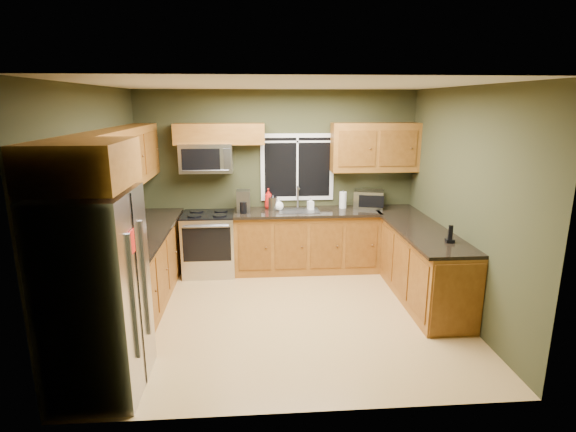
{
  "coord_description": "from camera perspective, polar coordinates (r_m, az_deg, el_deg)",
  "views": [
    {
      "loc": [
        -0.35,
        -5.01,
        2.52
      ],
      "look_at": [
        0.05,
        0.35,
        1.15
      ],
      "focal_mm": 28.0,
      "sensor_mm": 36.0,
      "label": 1
    }
  ],
  "objects": [
    {
      "name": "paper_towel_roll",
      "position": [
        6.91,
        6.98,
        2.04
      ],
      "size": [
        0.14,
        0.14,
        0.28
      ],
      "color": "white",
      "rests_on": "countertop_back"
    },
    {
      "name": "soap_bottle_c",
      "position": [
        6.73,
        -1.19,
        1.53
      ],
      "size": [
        0.17,
        0.17,
        0.19
      ],
      "primitive_type": "imported",
      "rotation": [
        0.0,
        0.0,
        0.18
      ],
      "color": "white",
      "rests_on": "countertop_back"
    },
    {
      "name": "kettle",
      "position": [
        6.72,
        -1.92,
        1.65
      ],
      "size": [
        0.14,
        0.14,
        0.24
      ],
      "color": "#B7B7BC",
      "rests_on": "countertop_back"
    },
    {
      "name": "right_wall",
      "position": [
        5.7,
        21.31,
        1.46
      ],
      "size": [
        0.0,
        3.6,
        3.6
      ],
      "primitive_type": "plane",
      "rotation": [
        1.57,
        0.0,
        -1.57
      ],
      "color": "#32331C",
      "rests_on": "ground"
    },
    {
      "name": "range",
      "position": [
        6.83,
        -9.97,
        -3.4
      ],
      "size": [
        0.76,
        0.69,
        0.94
      ],
      "color": "#B7B7BC",
      "rests_on": "ground"
    },
    {
      "name": "base_cabinets_back",
      "position": [
        6.87,
        2.32,
        -3.25
      ],
      "size": [
        2.17,
        0.6,
        0.9
      ],
      "primitive_type": "cube",
      "color": "brown",
      "rests_on": "ground"
    },
    {
      "name": "refrigerator",
      "position": [
        4.28,
        -23.15,
        -9.15
      ],
      "size": [
        0.74,
        0.9,
        1.8
      ],
      "color": "#B7B7BC",
      "rests_on": "ground"
    },
    {
      "name": "cordless_phone",
      "position": [
        5.52,
        19.88,
        -2.55
      ],
      "size": [
        0.1,
        0.1,
        0.2
      ],
      "color": "black",
      "rests_on": "countertop_peninsula"
    },
    {
      "name": "microwave",
      "position": [
        6.7,
        -10.32,
        7.29
      ],
      "size": [
        0.76,
        0.41,
        0.42
      ],
      "color": "#B7B7BC",
      "rests_on": "back_wall"
    },
    {
      "name": "front_wall",
      "position": [
        3.43,
        1.86,
        -5.6
      ],
      "size": [
        4.2,
        0.0,
        4.2
      ],
      "primitive_type": "plane",
      "rotation": [
        -1.57,
        0.0,
        0.0
      ],
      "color": "#32331C",
      "rests_on": "ground"
    },
    {
      "name": "upper_cabinets_back_right",
      "position": [
        6.92,
        10.96,
        8.56
      ],
      "size": [
        1.3,
        0.33,
        0.72
      ],
      "primitive_type": "cube",
      "color": "brown",
      "rests_on": "back_wall"
    },
    {
      "name": "soap_bottle_b",
      "position": [
        6.77,
        2.88,
        1.61
      ],
      "size": [
        0.1,
        0.1,
        0.19
      ],
      "primitive_type": "imported",
      "rotation": [
        0.0,
        0.0,
        0.19
      ],
      "color": "white",
      "rests_on": "countertop_back"
    },
    {
      "name": "toaster_oven",
      "position": [
        6.98,
        10.19,
        2.12
      ],
      "size": [
        0.51,
        0.44,
        0.27
      ],
      "color": "#B7B7BC",
      "rests_on": "countertop_back"
    },
    {
      "name": "upper_cabinets_left",
      "position": [
        5.75,
        -20.4,
        6.82
      ],
      "size": [
        0.33,
        2.65,
        0.72
      ],
      "primitive_type": "cube",
      "color": "brown",
      "rests_on": "left_wall"
    },
    {
      "name": "countertop_back",
      "position": [
        6.72,
        2.39,
        0.51
      ],
      "size": [
        2.17,
        0.65,
        0.04
      ],
      "primitive_type": "cube",
      "color": "black",
      "rests_on": "base_cabinets_back"
    },
    {
      "name": "window",
      "position": [
        6.89,
        1.19,
        6.22
      ],
      "size": [
        1.12,
        0.03,
        1.02
      ],
      "color": "white",
      "rests_on": "back_wall"
    },
    {
      "name": "soap_bottle_a",
      "position": [
        6.86,
        -2.51,
        2.26
      ],
      "size": [
        0.13,
        0.13,
        0.3
      ],
      "primitive_type": "imported",
      "rotation": [
        0.0,
        0.0,
        -0.16
      ],
      "color": "red",
      "rests_on": "countertop_back"
    },
    {
      "name": "coffee_maker",
      "position": [
        6.63,
        -5.69,
        1.78
      ],
      "size": [
        0.2,
        0.27,
        0.32
      ],
      "color": "slate",
      "rests_on": "countertop_back"
    },
    {
      "name": "base_cabinets_peninsula",
      "position": [
        6.3,
        16.01,
        -5.45
      ],
      "size": [
        0.6,
        2.52,
        0.9
      ],
      "color": "brown",
      "rests_on": "ground"
    },
    {
      "name": "sink",
      "position": [
        6.72,
        1.4,
        0.8
      ],
      "size": [
        0.6,
        0.42,
        0.36
      ],
      "color": "slate",
      "rests_on": "countertop_back"
    },
    {
      "name": "base_cabinets_left",
      "position": [
        6.04,
        -18.0,
        -6.48
      ],
      "size": [
        0.6,
        2.65,
        0.9
      ],
      "primitive_type": "cube",
      "color": "brown",
      "rests_on": "ground"
    },
    {
      "name": "ceiling",
      "position": [
        5.03,
        -0.28,
        16.35
      ],
      "size": [
        4.2,
        4.2,
        0.0
      ],
      "primitive_type": "plane",
      "rotation": [
        3.14,
        0.0,
        0.0
      ],
      "color": "white",
      "rests_on": "back_wall"
    },
    {
      "name": "upper_cabinet_over_fridge",
      "position": [
        3.99,
        -24.74,
        5.97
      ],
      "size": [
        0.72,
        0.9,
        0.38
      ],
      "primitive_type": "cube",
      "color": "brown",
      "rests_on": "left_wall"
    },
    {
      "name": "countertop_peninsula",
      "position": [
        6.16,
        16.06,
        -1.32
      ],
      "size": [
        0.65,
        2.5,
        0.04
      ],
      "primitive_type": "cube",
      "color": "black",
      "rests_on": "base_cabinets_peninsula"
    },
    {
      "name": "floor",
      "position": [
        5.62,
        -0.25,
        -12.35
      ],
      "size": [
        4.2,
        4.2,
        0.0
      ],
      "primitive_type": "plane",
      "color": "tan",
      "rests_on": "ground"
    },
    {
      "name": "countertop_left",
      "position": [
        5.89,
        -18.11,
        -2.2
      ],
      "size": [
        0.65,
        2.65,
        0.04
      ],
      "primitive_type": "cube",
      "color": "black",
      "rests_on": "base_cabinets_left"
    },
    {
      "name": "back_wall",
      "position": [
        6.92,
        -1.32,
        4.55
      ],
      "size": [
        4.2,
        0.0,
        4.2
      ],
      "primitive_type": "plane",
      "rotation": [
        1.57,
        0.0,
        0.0
      ],
      "color": "#32331C",
      "rests_on": "ground"
    },
    {
      "name": "left_wall",
      "position": [
        5.43,
        -22.94,
        0.72
      ],
      "size": [
        0.0,
        3.6,
        3.6
      ],
      "primitive_type": "plane",
      "rotation": [
        1.57,
        0.0,
        1.57
      ],
      "color": "#32331C",
      "rests_on": "ground"
    },
    {
      "name": "upper_cabinets_back_left",
      "position": [
        6.68,
        -8.69,
        10.27
      ],
      "size": [
        1.3,
        0.33,
        0.3
      ],
      "primitive_type": "cube",
      "color": "brown",
      "rests_on": "back_wall"
    }
  ]
}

